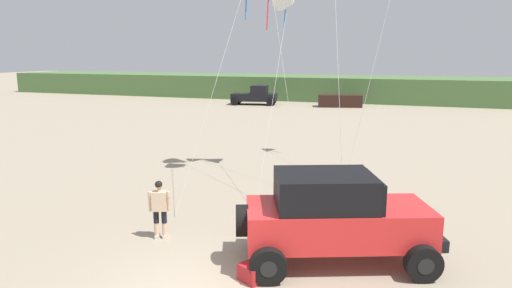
# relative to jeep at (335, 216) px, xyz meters

# --- Properties ---
(ground_plane) EXTENTS (220.00, 220.00, 0.00)m
(ground_plane) POSITION_rel_jeep_xyz_m (-2.65, -2.30, -1.20)
(ground_plane) COLOR gray
(dune_ridge) EXTENTS (90.00, 8.87, 2.63)m
(dune_ridge) POSITION_rel_jeep_xyz_m (-5.66, 42.20, 0.11)
(dune_ridge) COLOR #4C703D
(dune_ridge) RESTS_ON ground_plane
(jeep) EXTENTS (5.00, 3.80, 2.26)m
(jeep) POSITION_rel_jeep_xyz_m (0.00, 0.00, 0.00)
(jeep) COLOR red
(jeep) RESTS_ON ground_plane
(person_watching) EXTENTS (0.59, 0.41, 1.67)m
(person_watching) POSITION_rel_jeep_xyz_m (-4.80, -0.15, -0.26)
(person_watching) COLOR #DBB28E
(person_watching) RESTS_ON ground_plane
(cooler_box) EXTENTS (0.66, 0.59, 0.38)m
(cooler_box) POSITION_rel_jeep_xyz_m (-1.59, -1.61, -1.01)
(cooler_box) COLOR #B21E23
(cooler_box) RESTS_ON ground_plane
(distant_pickup) EXTENTS (4.86, 3.10, 1.98)m
(distant_pickup) POSITION_rel_jeep_xyz_m (-14.10, 33.49, -0.26)
(distant_pickup) COLOR black
(distant_pickup) RESTS_ON ground_plane
(distant_sedan) EXTENTS (4.49, 2.68, 1.20)m
(distant_sedan) POSITION_rel_jeep_xyz_m (-5.54, 34.40, -0.60)
(distant_sedan) COLOR black
(distant_sedan) RESTS_ON ground_plane
(kite_pink_ribbon) EXTENTS (1.46, 6.45, 7.87)m
(kite_pink_ribbon) POSITION_rel_jeep_xyz_m (-3.62, 8.44, 6.07)
(kite_pink_ribbon) COLOR white
(kite_pink_ribbon) RESTS_ON ground_plane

